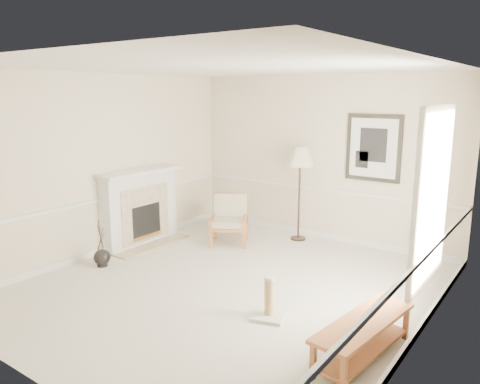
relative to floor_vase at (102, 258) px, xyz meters
name	(u,v)px	position (x,y,z in m)	size (l,w,h in m)	color
ground	(228,286)	(2.00, 0.52, -0.13)	(5.50, 5.50, 0.00)	silver
room	(239,150)	(2.14, 0.60, 1.73)	(5.04, 5.54, 2.92)	beige
fireplace	(140,208)	(-0.34, 1.12, 0.51)	(0.64, 1.64, 1.31)	white
floor_vase	(102,258)	(0.00, 0.00, 0.00)	(0.25, 0.25, 0.73)	black
armchair	(230,217)	(0.85, 2.09, 0.32)	(0.89, 0.90, 0.84)	#B06438
floor_lamp	(300,159)	(1.78, 2.92, 1.33)	(0.53, 0.53, 1.67)	black
bench	(363,333)	(4.15, -0.10, 0.13)	(0.59, 1.44, 0.40)	#B06438
scratching_post	(269,305)	(2.95, 0.07, 0.03)	(0.45, 0.45, 0.52)	silver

